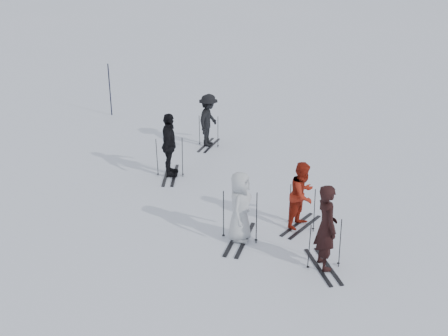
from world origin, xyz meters
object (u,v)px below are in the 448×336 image
object	(u,v)px
skier_red	(303,196)
skier_uphill_far	(209,121)
skier_uphill_left	(169,146)
skier_near_dark	(326,228)
skier_grey	(240,208)
piste_marker	(110,90)

from	to	relation	value
skier_red	skier_uphill_far	xyz separation A→B (m)	(-2.72, 5.95, 0.05)
skier_uphill_left	skier_near_dark	bearing A→B (deg)	-141.98
skier_near_dark	skier_grey	bearing A→B (deg)	44.17
skier_near_dark	piste_marker	distance (m)	13.59
skier_uphill_far	piste_marker	size ratio (longest dim) A/B	0.86
skier_uphill_far	skier_red	bearing A→B (deg)	-138.03
skier_grey	skier_uphill_far	xyz separation A→B (m)	(-1.13, 6.69, 0.04)
skier_grey	skier_uphill_far	size ratio (longest dim) A/B	0.95
skier_near_dark	piste_marker	bearing A→B (deg)	18.68
skier_grey	skier_uphill_far	world-z (taller)	skier_uphill_far
skier_near_dark	skier_grey	xyz separation A→B (m)	(-1.91, 1.19, -0.12)
skier_near_dark	skier_uphill_far	bearing A→B (deg)	7.22
skier_red	skier_uphill_far	size ratio (longest dim) A/B	0.94
skier_uphill_left	piste_marker	xyz separation A→B (m)	(-3.22, 6.33, 0.08)
skier_grey	skier_uphill_left	world-z (taller)	skier_uphill_left
piste_marker	skier_red	bearing A→B (deg)	-53.69
skier_red	skier_grey	size ratio (longest dim) A/B	0.99
skier_near_dark	skier_red	world-z (taller)	skier_near_dark
skier_near_dark	skier_grey	size ratio (longest dim) A/B	1.13
skier_red	skier_uphill_left	distance (m)	4.95
skier_near_dark	piste_marker	world-z (taller)	piste_marker
skier_uphill_left	skier_uphill_far	world-z (taller)	skier_uphill_left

